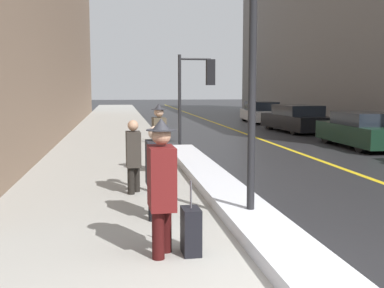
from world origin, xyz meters
name	(u,v)px	position (x,y,z in m)	size (l,w,h in m)	color
ground_plane	(285,282)	(0.00, 0.00, 0.00)	(160.00, 160.00, 0.00)	#232326
sidewalk_slab	(112,139)	(-2.00, 15.00, 0.01)	(4.00, 80.00, 0.01)	#9E9B93
road_centre_stripe	(254,137)	(4.00, 15.00, 0.00)	(0.16, 80.00, 0.00)	gold
snow_bank_curb	(214,182)	(0.25, 5.10, 0.10)	(0.83, 11.72, 0.21)	silver
building_facade_right	(372,8)	(13.00, 22.00, 6.73)	(6.00, 36.00, 13.46)	slate
lamp_post	(253,54)	(0.27, 2.33, 2.60)	(0.28, 0.28, 4.27)	black
traffic_light_near	(200,81)	(1.10, 11.94, 2.32)	(1.31, 0.32, 3.23)	black
pedestrian_with_shoulder_bag	(161,182)	(-1.24, 1.01, 0.94)	(0.37, 0.74, 1.73)	#340C0C
pedestrian_nearside	(156,168)	(-1.18, 2.70, 0.83)	(0.30, 0.49, 1.50)	black
pedestrian_trailing	(133,153)	(-1.47, 4.66, 0.81)	(0.29, 0.48, 1.47)	black
pedestrian_in_fedora	(159,135)	(-0.77, 6.89, 0.93)	(0.36, 0.53, 1.71)	#2A241B
parked_car_dark_green	(364,130)	(6.80, 10.92, 0.60)	(1.84, 4.36, 1.25)	black
parked_car_black	(296,119)	(6.70, 17.15, 0.60)	(2.16, 4.76, 1.28)	black
parked_car_white	(261,113)	(6.87, 23.53, 0.59)	(2.22, 4.76, 1.26)	silver
rolling_suitcase	(191,231)	(-0.88, 1.00, 0.30)	(0.23, 0.37, 0.95)	black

